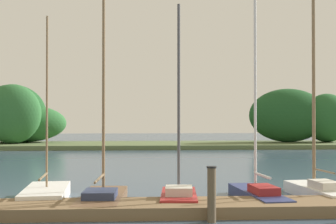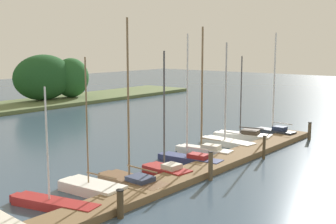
% 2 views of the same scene
% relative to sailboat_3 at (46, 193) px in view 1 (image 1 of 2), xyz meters
% --- Properties ---
extents(dock_pier, '(28.19, 1.80, 0.35)m').
position_rel_sailboat_3_xyz_m(dock_pier, '(4.80, -2.22, -0.11)').
color(dock_pier, brown).
rests_on(dock_pier, ground).
extents(far_shore, '(70.34, 8.50, 7.05)m').
position_rel_sailboat_3_xyz_m(far_shore, '(-6.20, 27.94, 2.25)').
color(far_shore, '#56663D').
rests_on(far_shore, ground).
extents(sailboat_3, '(1.63, 3.55, 6.36)m').
position_rel_sailboat_3_xyz_m(sailboat_3, '(0.00, 0.00, 0.00)').
color(sailboat_3, white).
rests_on(sailboat_3, ground).
extents(sailboat_4, '(1.50, 4.21, 8.18)m').
position_rel_sailboat_3_xyz_m(sailboat_4, '(1.98, -0.83, 0.07)').
color(sailboat_4, brown).
rests_on(sailboat_4, ground).
extents(sailboat_5, '(1.33, 2.99, 6.60)m').
position_rel_sailboat_3_xyz_m(sailboat_5, '(4.45, -0.99, 0.08)').
color(sailboat_5, maroon).
rests_on(sailboat_5, ground).
extents(sailboat_6, '(1.32, 4.17, 7.53)m').
position_rel_sailboat_3_xyz_m(sailboat_6, '(7.14, -0.58, 0.08)').
color(sailboat_6, navy).
rests_on(sailboat_6, ground).
extents(sailboat_7, '(1.35, 3.90, 7.99)m').
position_rel_sailboat_3_xyz_m(sailboat_7, '(9.40, -0.03, 0.19)').
color(sailboat_7, white).
rests_on(sailboat_7, ground).
extents(mooring_piling_2, '(0.27, 0.27, 1.52)m').
position_rel_sailboat_3_xyz_m(mooring_piling_2, '(5.16, -3.37, 0.49)').
color(mooring_piling_2, brown).
rests_on(mooring_piling_2, ground).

